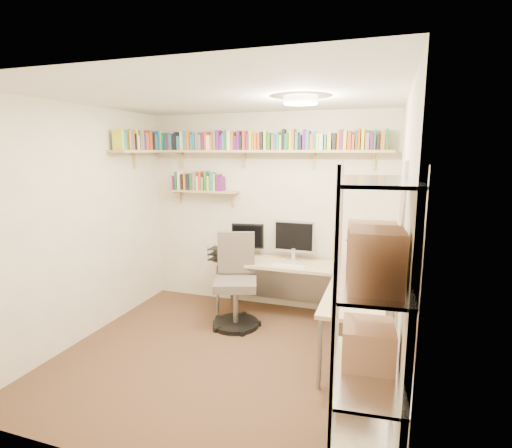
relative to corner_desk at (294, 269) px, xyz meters
The scene contains 6 objects.
ground 1.27m from the corner_desk, 116.90° to the right, with size 3.20×3.20×0.00m, color #4B3320.
room_shell 1.38m from the corner_desk, 116.71° to the right, with size 3.24×3.04×2.52m.
wall_shelves 1.67m from the corner_desk, 160.19° to the left, with size 3.12×1.09×0.80m.
corner_desk is the anchor object (origin of this frame).
office_chair 0.71m from the corner_desk, 163.07° to the right, with size 0.61×0.61×1.08m.
wire_rack 2.29m from the corner_desk, 65.42° to the right, with size 0.49×0.88×1.96m.
Camera 1 is at (1.48, -3.38, 2.02)m, focal length 28.00 mm.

